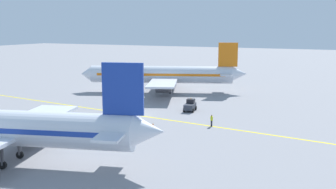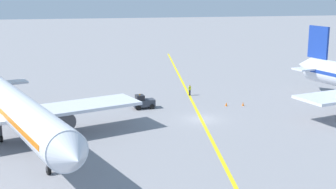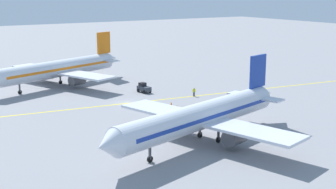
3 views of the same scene
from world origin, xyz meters
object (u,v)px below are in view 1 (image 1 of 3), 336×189
baggage_tug_dark (190,106)px  airplane_adjacent_stand (163,75)px  traffic_cone_mid_apron (153,125)px  traffic_cone_near_nose (143,128)px  ground_crew_worker (212,120)px

baggage_tug_dark → airplane_adjacent_stand: bearing=38.8°
airplane_adjacent_stand → traffic_cone_mid_apron: bearing=-157.3°
airplane_adjacent_stand → traffic_cone_near_nose: size_ratio=62.36×
airplane_adjacent_stand → ground_crew_worker: size_ratio=20.42×
baggage_tug_dark → traffic_cone_mid_apron: (-11.78, 0.94, -0.63)m
ground_crew_worker → traffic_cone_mid_apron: 8.29m
airplane_adjacent_stand → traffic_cone_mid_apron: (-26.97, -11.30, -3.43)m
ground_crew_worker → traffic_cone_near_nose: size_ratio=3.05×
baggage_tug_dark → traffic_cone_mid_apron: bearing=175.5°
airplane_adjacent_stand → traffic_cone_near_nose: 31.52m
ground_crew_worker → traffic_cone_near_nose: 9.80m
ground_crew_worker → airplane_adjacent_stand: bearing=38.7°
airplane_adjacent_stand → baggage_tug_dark: (-15.19, -12.23, -2.81)m
ground_crew_worker → traffic_cone_mid_apron: (-3.52, 7.48, -0.63)m
baggage_tug_dark → traffic_cone_mid_apron: 11.83m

